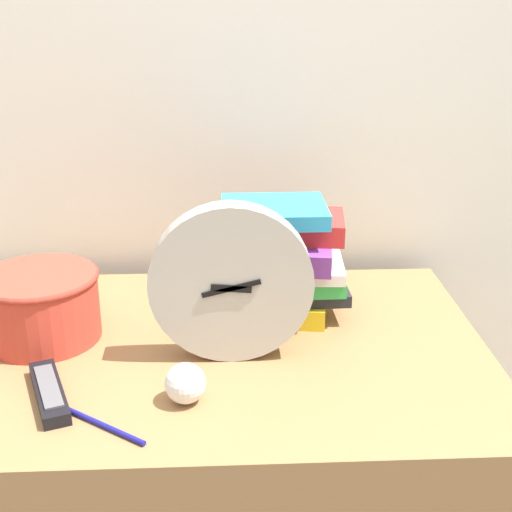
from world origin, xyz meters
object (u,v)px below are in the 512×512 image
basket (41,304)px  tv_remote (49,392)px  pen (104,426)px  book_stack (276,259)px  desk_clock (231,283)px  crumpled_paper_ball (185,383)px

basket → tv_remote: size_ratio=1.20×
basket → pen: (0.15, -0.28, -0.06)m
book_stack → tv_remote: book_stack is taller
desk_clock → book_stack: size_ratio=1.00×
book_stack → tv_remote: (-0.36, -0.27, -0.10)m
tv_remote → book_stack: bearing=37.5°
crumpled_paper_ball → pen: size_ratio=0.49×
desk_clock → crumpled_paper_ball: size_ratio=4.31×
desk_clock → crumpled_paper_ball: (-0.07, -0.13, -0.10)m
desk_clock → tv_remote: 0.32m
book_stack → basket: book_stack is taller
basket → pen: size_ratio=1.65×
desk_clock → pen: (-0.18, -0.19, -0.13)m
tv_remote → pen: size_ratio=1.37×
book_stack → pen: book_stack is taller
tv_remote → crumpled_paper_ball: (0.20, -0.02, 0.02)m
basket → pen: 0.32m
desk_clock → pen: size_ratio=2.13×
book_stack → crumpled_paper_ball: 0.34m
crumpled_paper_ball → pen: (-0.11, -0.06, -0.03)m
pen → book_stack: bearing=53.3°
book_stack → crumpled_paper_ball: size_ratio=4.31×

